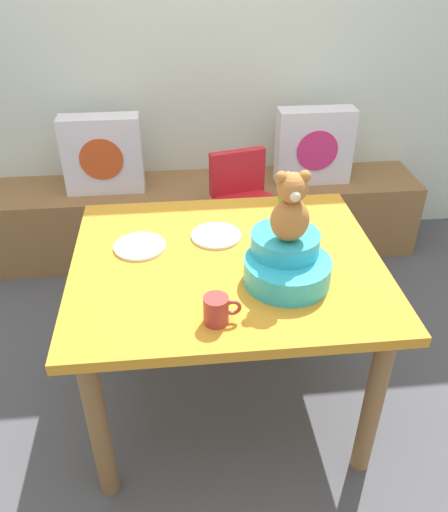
# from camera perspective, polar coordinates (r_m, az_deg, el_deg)

# --- Properties ---
(ground_plane) EXTENTS (8.00, 8.00, 0.00)m
(ground_plane) POSITION_cam_1_polar(r_m,az_deg,el_deg) (2.42, 0.25, -15.09)
(ground_plane) COLOR #4C4C51
(back_wall) EXTENTS (4.40, 0.10, 2.60)m
(back_wall) POSITION_cam_1_polar(r_m,az_deg,el_deg) (3.15, -2.90, 24.00)
(back_wall) COLOR silver
(back_wall) RESTS_ON ground_plane
(window_bench) EXTENTS (2.60, 0.44, 0.46)m
(window_bench) POSITION_cam_1_polar(r_m,az_deg,el_deg) (3.25, -2.08, 4.25)
(window_bench) COLOR olive
(window_bench) RESTS_ON ground_plane
(pillow_floral_left) EXTENTS (0.44, 0.15, 0.44)m
(pillow_floral_left) POSITION_cam_1_polar(r_m,az_deg,el_deg) (3.06, -13.18, 10.78)
(pillow_floral_left) COLOR silver
(pillow_floral_left) RESTS_ON window_bench
(pillow_floral_right) EXTENTS (0.44, 0.15, 0.44)m
(pillow_floral_right) POSITION_cam_1_polar(r_m,az_deg,el_deg) (3.14, 9.87, 11.78)
(pillow_floral_right) COLOR silver
(pillow_floral_right) RESTS_ON window_bench
(dining_table) EXTENTS (1.15, 0.98, 0.74)m
(dining_table) POSITION_cam_1_polar(r_m,az_deg,el_deg) (1.99, 0.30, -2.93)
(dining_table) COLOR orange
(dining_table) RESTS_ON ground_plane
(highchair) EXTENTS (0.40, 0.50, 0.79)m
(highchair) POSITION_cam_1_polar(r_m,az_deg,el_deg) (2.75, 2.35, 5.32)
(highchair) COLOR red
(highchair) RESTS_ON ground_plane
(infant_seat_teal) EXTENTS (0.30, 0.33, 0.16)m
(infant_seat_teal) POSITION_cam_1_polar(r_m,az_deg,el_deg) (1.81, 6.87, -0.58)
(infant_seat_teal) COLOR #2EB1CA
(infant_seat_teal) RESTS_ON dining_table
(teddy_bear) EXTENTS (0.13, 0.12, 0.25)m
(teddy_bear) POSITION_cam_1_polar(r_m,az_deg,el_deg) (1.70, 7.33, 5.18)
(teddy_bear) COLOR #B57135
(teddy_bear) RESTS_ON infant_seat_teal
(ketchup_bottle) EXTENTS (0.07, 0.07, 0.18)m
(ketchup_bottle) POSITION_cam_1_polar(r_m,az_deg,el_deg) (2.24, 6.89, 7.02)
(ketchup_bottle) COLOR #4C8C33
(ketchup_bottle) RESTS_ON dining_table
(coffee_mug) EXTENTS (0.12, 0.08, 0.09)m
(coffee_mug) POSITION_cam_1_polar(r_m,az_deg,el_deg) (1.62, -0.78, -5.93)
(coffee_mug) COLOR #9E332D
(coffee_mug) RESTS_ON dining_table
(dinner_plate_near) EXTENTS (0.20, 0.20, 0.01)m
(dinner_plate_near) POSITION_cam_1_polar(r_m,az_deg,el_deg) (2.02, -9.22, 1.06)
(dinner_plate_near) COLOR white
(dinner_plate_near) RESTS_ON dining_table
(dinner_plate_far) EXTENTS (0.20, 0.20, 0.01)m
(dinner_plate_far) POSITION_cam_1_polar(r_m,az_deg,el_deg) (2.07, -0.86, 2.26)
(dinner_plate_far) COLOR white
(dinner_plate_far) RESTS_ON dining_table
(table_fork) EXTENTS (0.15, 0.11, 0.01)m
(table_fork) POSITION_cam_1_polar(r_m,az_deg,el_deg) (2.05, 6.35, 1.76)
(table_fork) COLOR silver
(table_fork) RESTS_ON dining_table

